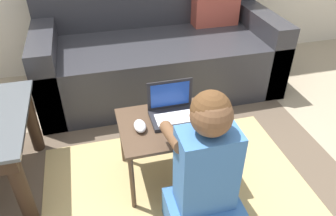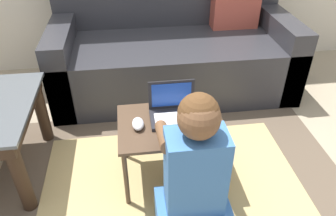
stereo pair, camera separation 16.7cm
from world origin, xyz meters
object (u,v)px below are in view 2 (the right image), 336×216
Objects in this scene: laptop_desk at (171,130)px; computer_mouse at (138,124)px; person_seated at (195,178)px; couch at (174,48)px; laptop at (173,112)px.

laptop_desk is 5.45× the size of computer_mouse.
computer_mouse is 0.13× the size of person_seated.
laptop_desk is 0.36m from person_seated.
couch reaches higher than laptop.
person_seated is at bearing -85.18° from laptop.
laptop is at bearing 94.82° from person_seated.
laptop_desk is at bearing -99.23° from couch.
computer_mouse is (-0.33, -1.04, 0.08)m from couch.
couch is 7.41× the size of laptop.
couch is 1.09m from computer_mouse.
computer_mouse is 0.41m from person_seated.
laptop_desk is 0.71× the size of person_seated.
couch is 17.97× the size of computer_mouse.
computer_mouse is (-0.17, -0.01, 0.06)m from laptop_desk.
laptop is (-0.15, -0.98, 0.09)m from couch.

